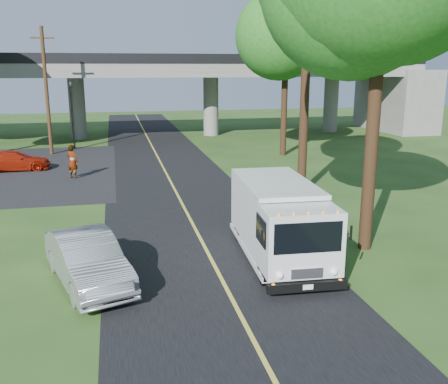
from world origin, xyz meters
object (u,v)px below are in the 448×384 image
object	(u,v)px
silver_sedan	(87,260)
pedestrian	(72,162)
step_van	(279,219)
red_sedan	(14,161)
traffic_signal	(72,108)
tree_right_far	(290,36)
utility_pole	(47,91)

from	to	relation	value
silver_sedan	pedestrian	bearing A→B (deg)	77.95
pedestrian	silver_sedan	bearing A→B (deg)	133.21
step_van	red_sedan	bearing A→B (deg)	125.80
traffic_signal	tree_right_far	size ratio (longest dim) A/B	0.47
tree_right_far	red_sedan	xyz separation A→B (m)	(-18.26, -1.61, -7.68)
red_sedan	pedestrian	xyz separation A→B (m)	(3.71, -3.15, 0.36)
red_sedan	pedestrian	bearing A→B (deg)	-134.55
tree_right_far	silver_sedan	size ratio (longest dim) A/B	2.41
traffic_signal	red_sedan	size ratio (longest dim) A/B	1.22
step_van	silver_sedan	xyz separation A→B (m)	(-6.08, -0.67, -0.64)
utility_pole	traffic_signal	bearing A→B (deg)	53.13
pedestrian	red_sedan	bearing A→B (deg)	-2.65
utility_pole	step_van	bearing A→B (deg)	-67.41
traffic_signal	pedestrian	bearing A→B (deg)	-86.56
utility_pole	pedestrian	world-z (taller)	utility_pole
step_van	silver_sedan	bearing A→B (deg)	-170.55
step_van	red_sedan	world-z (taller)	step_van
silver_sedan	traffic_signal	bearing A→B (deg)	77.07
traffic_signal	step_van	distance (m)	26.68
red_sedan	silver_sedan	distance (m)	18.95
tree_right_far	step_van	distance (m)	21.54
red_sedan	pedestrian	size ratio (longest dim) A/B	2.18
red_sedan	step_van	bearing A→B (deg)	-151.56
utility_pole	pedestrian	bearing A→B (deg)	-76.41
step_van	silver_sedan	size ratio (longest dim) A/B	1.36
utility_pole	pedestrian	distance (m)	9.87
traffic_signal	pedestrian	size ratio (longest dim) A/B	2.66
traffic_signal	red_sedan	distance (m)	8.75
traffic_signal	silver_sedan	xyz separation A→B (m)	(2.12, -26.00, -2.45)
traffic_signal	step_van	bearing A→B (deg)	-72.05
traffic_signal	pedestrian	distance (m)	11.17
tree_right_far	red_sedan	size ratio (longest dim) A/B	2.58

